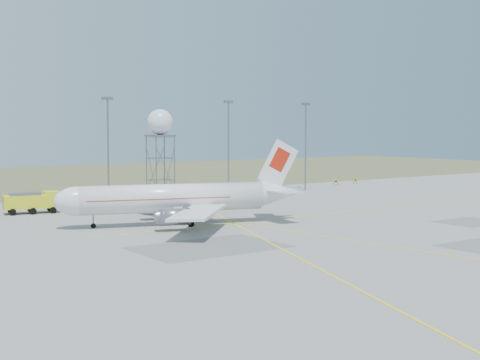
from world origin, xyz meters
TOP-DOWN VIEW (x-y plane):
  - ground at (0.00, 0.00)m, footprint 400.00×400.00m
  - grass_strip at (0.00, 140.00)m, footprint 400.00×120.00m
  - mast_b at (-10.00, 66.00)m, footprint 2.20×0.50m
  - mast_c at (18.00, 66.00)m, footprint 2.20×0.50m
  - mast_d at (40.00, 66.00)m, footprint 2.20×0.50m
  - taxi_sign_near at (55.60, 72.00)m, footprint 1.60×0.17m
  - taxi_sign_far at (62.60, 72.00)m, footprint 1.60×0.17m
  - airliner_main at (-13.50, 34.08)m, footprint 36.96×34.95m
  - radar_tower at (-0.34, 62.97)m, footprint 5.04×5.04m
  - fire_truck at (-26.66, 59.95)m, footprint 9.62×5.05m

SIDE VIEW (x-z plane):
  - ground at x=0.00m, z-range 0.00..0.00m
  - grass_strip at x=0.00m, z-range 0.00..0.03m
  - taxi_sign_near at x=55.60m, z-range 0.29..1.49m
  - taxi_sign_far at x=62.60m, z-range 0.29..1.49m
  - fire_truck at x=-26.66m, z-range -0.07..3.61m
  - airliner_main at x=-13.50m, z-range -2.48..10.34m
  - radar_tower at x=-0.34m, z-range 1.12..19.37m
  - mast_b at x=-10.00m, z-range 1.82..22.32m
  - mast_c at x=18.00m, z-range 1.82..22.32m
  - mast_d at x=40.00m, z-range 1.82..22.32m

